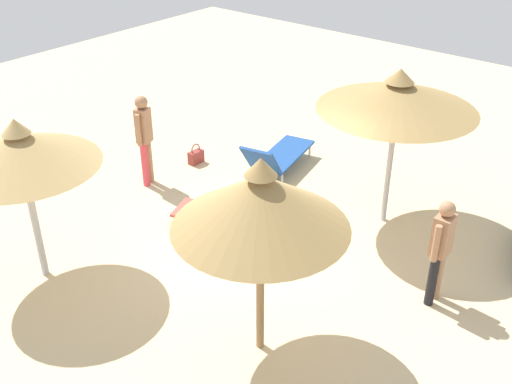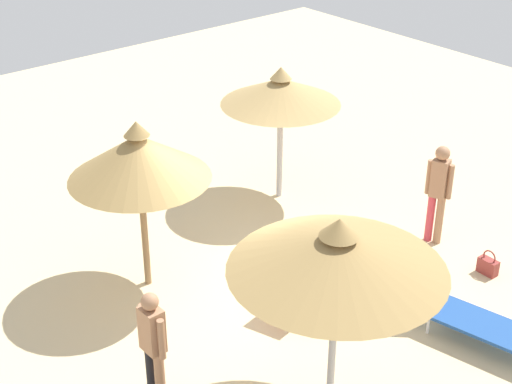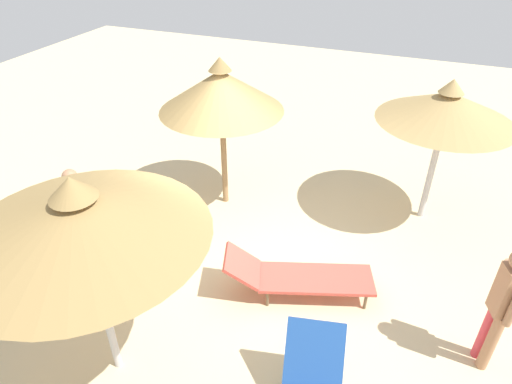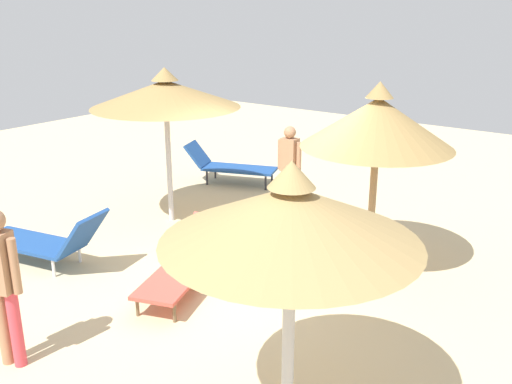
{
  "view_description": "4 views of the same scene",
  "coord_description": "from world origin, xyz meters",
  "px_view_note": "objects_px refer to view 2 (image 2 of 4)",
  "views": [
    {
      "loc": [
        5.96,
        4.89,
        5.67
      ],
      "look_at": [
        0.13,
        0.13,
        1.35
      ],
      "focal_mm": 43.04,
      "sensor_mm": 36.0,
      "label": 1
    },
    {
      "loc": [
        -7.34,
        6.26,
        6.88
      ],
      "look_at": [
        0.36,
        -0.15,
        1.55
      ],
      "focal_mm": 54.16,
      "sensor_mm": 36.0,
      "label": 2
    },
    {
      "loc": [
        -4.9,
        -1.88,
        4.78
      ],
      "look_at": [
        0.33,
        0.18,
        1.07
      ],
      "focal_mm": 31.32,
      "sensor_mm": 36.0,
      "label": 3
    },
    {
      "loc": [
        4.5,
        -5.83,
        3.66
      ],
      "look_at": [
        0.11,
        0.13,
        1.22
      ],
      "focal_mm": 39.82,
      "sensor_mm": 36.0,
      "label": 4
    }
  ],
  "objects_px": {
    "parasol_umbrella_front": "(338,253)",
    "lounge_chair_near_right": "(462,310)",
    "person_standing_far_left": "(153,341)",
    "handbag": "(488,266)",
    "parasol_umbrella_near_left": "(139,157)",
    "person_standing_back": "(438,188)",
    "parasol_umbrella_far_right": "(281,92)",
    "lounge_chair_edge": "(319,269)"
  },
  "relations": [
    {
      "from": "lounge_chair_near_right",
      "to": "person_standing_back",
      "type": "relative_size",
      "value": 1.23
    },
    {
      "from": "parasol_umbrella_far_right",
      "to": "handbag",
      "type": "bearing_deg",
      "value": -168.92
    },
    {
      "from": "person_standing_far_left",
      "to": "lounge_chair_near_right",
      "type": "bearing_deg",
      "value": -111.96
    },
    {
      "from": "person_standing_far_left",
      "to": "person_standing_back",
      "type": "distance_m",
      "value": 5.69
    },
    {
      "from": "person_standing_far_left",
      "to": "handbag",
      "type": "distance_m",
      "value": 5.71
    },
    {
      "from": "lounge_chair_edge",
      "to": "handbag",
      "type": "distance_m",
      "value": 2.74
    },
    {
      "from": "person_standing_back",
      "to": "lounge_chair_edge",
      "type": "bearing_deg",
      "value": 84.08
    },
    {
      "from": "lounge_chair_edge",
      "to": "person_standing_back",
      "type": "distance_m",
      "value": 2.54
    },
    {
      "from": "lounge_chair_edge",
      "to": "handbag",
      "type": "xyz_separation_m",
      "value": [
        -1.43,
        -2.33,
        -0.2
      ]
    },
    {
      "from": "parasol_umbrella_front",
      "to": "lounge_chair_near_right",
      "type": "relative_size",
      "value": 1.25
    },
    {
      "from": "parasol_umbrella_near_left",
      "to": "lounge_chair_near_right",
      "type": "height_order",
      "value": "parasol_umbrella_near_left"
    },
    {
      "from": "lounge_chair_near_right",
      "to": "parasol_umbrella_front",
      "type": "bearing_deg",
      "value": 86.42
    },
    {
      "from": "parasol_umbrella_far_right",
      "to": "parasol_umbrella_front",
      "type": "bearing_deg",
      "value": 145.1
    },
    {
      "from": "parasol_umbrella_far_right",
      "to": "handbag",
      "type": "xyz_separation_m",
      "value": [
        -4.08,
        -0.8,
        -1.92
      ]
    },
    {
      "from": "lounge_chair_near_right",
      "to": "person_standing_back",
      "type": "height_order",
      "value": "person_standing_back"
    },
    {
      "from": "parasol_umbrella_near_left",
      "to": "handbag",
      "type": "xyz_separation_m",
      "value": [
        -3.22,
        -4.26,
        -2.01
      ]
    },
    {
      "from": "parasol_umbrella_far_right",
      "to": "person_standing_back",
      "type": "xyz_separation_m",
      "value": [
        -2.9,
        -0.91,
        -1.06
      ]
    },
    {
      "from": "parasol_umbrella_near_left",
      "to": "parasol_umbrella_far_right",
      "type": "bearing_deg",
      "value": -76.02
    },
    {
      "from": "parasol_umbrella_near_left",
      "to": "lounge_chair_edge",
      "type": "relative_size",
      "value": 1.25
    },
    {
      "from": "handbag",
      "to": "parasol_umbrella_near_left",
      "type": "bearing_deg",
      "value": 52.95
    },
    {
      "from": "parasol_umbrella_near_left",
      "to": "parasol_umbrella_far_right",
      "type": "height_order",
      "value": "parasol_umbrella_near_left"
    },
    {
      "from": "parasol_umbrella_far_right",
      "to": "person_standing_back",
      "type": "distance_m",
      "value": 3.21
    },
    {
      "from": "lounge_chair_edge",
      "to": "lounge_chair_near_right",
      "type": "bearing_deg",
      "value": -160.0
    },
    {
      "from": "person_standing_far_left",
      "to": "person_standing_back",
      "type": "height_order",
      "value": "person_standing_back"
    },
    {
      "from": "parasol_umbrella_front",
      "to": "person_standing_back",
      "type": "height_order",
      "value": "parasol_umbrella_front"
    },
    {
      "from": "lounge_chair_near_right",
      "to": "handbag",
      "type": "distance_m",
      "value": 1.72
    },
    {
      "from": "lounge_chair_near_right",
      "to": "handbag",
      "type": "xyz_separation_m",
      "value": [
        0.65,
        -1.57,
        -0.25
      ]
    },
    {
      "from": "parasol_umbrella_near_left",
      "to": "parasol_umbrella_front",
      "type": "bearing_deg",
      "value": -175.83
    },
    {
      "from": "person_standing_back",
      "to": "handbag",
      "type": "distance_m",
      "value": 1.47
    },
    {
      "from": "lounge_chair_edge",
      "to": "person_standing_far_left",
      "type": "height_order",
      "value": "person_standing_far_left"
    },
    {
      "from": "parasol_umbrella_far_right",
      "to": "lounge_chair_near_right",
      "type": "distance_m",
      "value": 5.07
    },
    {
      "from": "parasol_umbrella_front",
      "to": "lounge_chair_edge",
      "type": "relative_size",
      "value": 1.24
    },
    {
      "from": "parasol_umbrella_near_left",
      "to": "handbag",
      "type": "bearing_deg",
      "value": -127.05
    },
    {
      "from": "parasol_umbrella_front",
      "to": "lounge_chair_near_right",
      "type": "xyz_separation_m",
      "value": [
        -0.15,
        -2.42,
        -1.86
      ]
    },
    {
      "from": "lounge_chair_near_right",
      "to": "person_standing_far_left",
      "type": "bearing_deg",
      "value": 68.04
    },
    {
      "from": "parasol_umbrella_near_left",
      "to": "parasol_umbrella_front",
      "type": "distance_m",
      "value": 3.72
    },
    {
      "from": "parasol_umbrella_near_left",
      "to": "parasol_umbrella_front",
      "type": "relative_size",
      "value": 1.01
    },
    {
      "from": "parasol_umbrella_near_left",
      "to": "handbag",
      "type": "relative_size",
      "value": 6.4
    },
    {
      "from": "parasol_umbrella_front",
      "to": "person_standing_back",
      "type": "relative_size",
      "value": 1.53
    },
    {
      "from": "lounge_chair_edge",
      "to": "person_standing_back",
      "type": "height_order",
      "value": "person_standing_back"
    },
    {
      "from": "parasol_umbrella_front",
      "to": "parasol_umbrella_near_left",
      "type": "bearing_deg",
      "value": 4.17
    },
    {
      "from": "parasol_umbrella_far_right",
      "to": "parasol_umbrella_front",
      "type": "distance_m",
      "value": 5.58
    }
  ]
}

